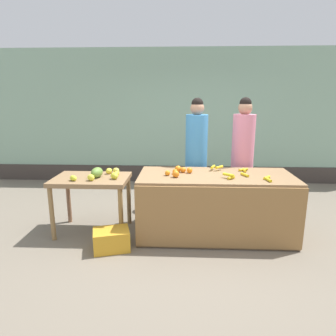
{
  "coord_description": "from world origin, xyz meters",
  "views": [
    {
      "loc": [
        -0.06,
        -3.86,
        1.86
      ],
      "look_at": [
        -0.25,
        0.15,
        0.9
      ],
      "focal_mm": 31.59,
      "sensor_mm": 36.0,
      "label": 1
    }
  ],
  "objects_px": {
    "vendor_woman_blue_shirt": "(196,158)",
    "produce_sack": "(152,197)",
    "vendor_woman_pink_shirt": "(242,158)",
    "produce_crate": "(111,240)"
  },
  "relations": [
    {
      "from": "produce_crate",
      "to": "vendor_woman_pink_shirt",
      "type": "bearing_deg",
      "value": 33.63
    },
    {
      "from": "produce_sack",
      "to": "produce_crate",
      "type": "bearing_deg",
      "value": -106.09
    },
    {
      "from": "produce_crate",
      "to": "produce_sack",
      "type": "relative_size",
      "value": 0.9
    },
    {
      "from": "vendor_woman_pink_shirt",
      "to": "produce_sack",
      "type": "xyz_separation_m",
      "value": [
        -1.43,
        0.13,
        -0.7
      ]
    },
    {
      "from": "produce_crate",
      "to": "produce_sack",
      "type": "xyz_separation_m",
      "value": [
        0.38,
        1.33,
        0.11
      ]
    },
    {
      "from": "produce_crate",
      "to": "produce_sack",
      "type": "bearing_deg",
      "value": 73.91
    },
    {
      "from": "vendor_woman_pink_shirt",
      "to": "produce_sack",
      "type": "distance_m",
      "value": 1.6
    },
    {
      "from": "vendor_woman_pink_shirt",
      "to": "produce_sack",
      "type": "height_order",
      "value": "vendor_woman_pink_shirt"
    },
    {
      "from": "vendor_woman_blue_shirt",
      "to": "produce_sack",
      "type": "relative_size",
      "value": 3.82
    },
    {
      "from": "produce_sack",
      "to": "vendor_woman_pink_shirt",
      "type": "bearing_deg",
      "value": -5.12
    }
  ]
}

